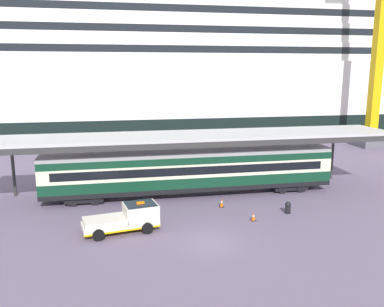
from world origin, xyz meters
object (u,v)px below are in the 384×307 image
traffic_cone_near (253,217)px  traffic_cone_mid (222,203)px  quay_bollard (288,207)px  dockside_crane (383,38)px  service_truck (128,217)px  train_carriage (191,170)px  cruise_ship (108,61)px

traffic_cone_near → traffic_cone_mid: (-1.53, 3.44, 0.06)m
quay_bollard → dockside_crane: bearing=44.9°
service_truck → traffic_cone_mid: service_truck is taller
train_carriage → quay_bollard: bearing=-42.6°
traffic_cone_near → quay_bollard: quay_bollard is taller
train_carriage → traffic_cone_mid: train_carriage is taller
service_truck → quay_bollard: bearing=5.1°
train_carriage → dockside_crane: (31.27, 18.46, 13.15)m
traffic_cone_mid → quay_bollard: (4.73, -2.48, 0.14)m
cruise_ship → service_truck: 46.17m
cruise_ship → service_truck: size_ratio=29.97×
train_carriage → traffic_cone_near: 8.10m
cruise_ship → service_truck: cruise_ship is taller
cruise_ship → dockside_crane: 42.90m
train_carriage → service_truck: train_carriage is taller
quay_bollard → cruise_ship: bearing=107.5°
traffic_cone_mid → quay_bollard: quay_bollard is taller
traffic_cone_near → service_truck: bearing=-179.0°
traffic_cone_near → dockside_crane: size_ratio=0.01×
traffic_cone_near → traffic_cone_mid: size_ratio=0.84×
service_truck → dockside_crane: (37.16, 25.68, 14.47)m
service_truck → quay_bollard: 12.58m
train_carriage → service_truck: 9.41m
dockside_crane → cruise_ship: bearing=153.6°
traffic_cone_near → quay_bollard: 3.34m
traffic_cone_mid → cruise_ship: bearing=102.3°
dockside_crane → quay_bollard: size_ratio=53.91×
cruise_ship → service_truck: (1.19, -44.68, -11.54)m
traffic_cone_near → dockside_crane: (27.83, 25.52, 15.15)m
cruise_ship → service_truck: bearing=-88.5°
cruise_ship → quay_bollard: (13.72, -43.57, -12.02)m
train_carriage → dockside_crane: 38.62m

